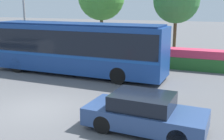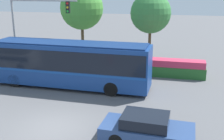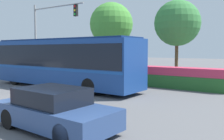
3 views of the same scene
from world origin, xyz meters
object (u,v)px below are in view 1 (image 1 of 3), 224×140
object	(u,v)px
city_bus	(76,46)
traffic_light_pole	(40,6)
street_tree_centre	(176,0)
sedan_foreground	(144,113)

from	to	relation	value
city_bus	traffic_light_pole	bearing A→B (deg)	-27.77
street_tree_centre	traffic_light_pole	bearing A→B (deg)	-146.52
sedan_foreground	street_tree_centre	world-z (taller)	street_tree_centre
traffic_light_pole	street_tree_centre	world-z (taller)	street_tree_centre
sedan_foreground	street_tree_centre	size ratio (longest dim) A/B	0.65
traffic_light_pole	street_tree_centre	bearing A→B (deg)	33.48
city_bus	sedan_foreground	size ratio (longest dim) A/B	2.68
traffic_light_pole	city_bus	bearing A→B (deg)	-28.62
city_bus	sedan_foreground	distance (m)	9.28
city_bus	street_tree_centre	size ratio (longest dim) A/B	1.75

